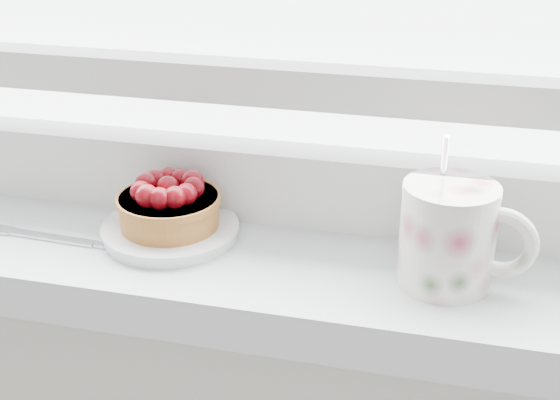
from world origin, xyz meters
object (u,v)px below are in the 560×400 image
(raspberry_tart, at_px, (169,203))
(fork, at_px, (79,242))
(saucer, at_px, (171,231))
(floral_mug, at_px, (451,233))

(raspberry_tart, bearing_deg, fork, -156.84)
(saucer, bearing_deg, fork, -156.67)
(saucer, height_order, floral_mug, floral_mug)
(saucer, distance_m, fork, 0.08)
(saucer, distance_m, floral_mug, 0.25)
(saucer, relative_size, raspberry_tart, 1.34)
(raspberry_tart, xyz_separation_m, floral_mug, (0.25, -0.02, 0.01))
(saucer, xyz_separation_m, fork, (-0.07, -0.03, -0.00))
(saucer, bearing_deg, floral_mug, -4.70)
(saucer, relative_size, fork, 0.69)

